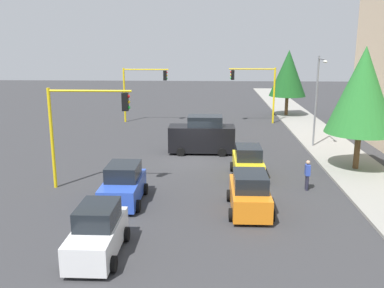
% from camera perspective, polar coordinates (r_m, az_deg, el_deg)
% --- Properties ---
extents(ground_plane, '(120.00, 120.00, 0.00)m').
position_cam_1_polar(ground_plane, '(29.50, 0.09, -2.16)').
color(ground_plane, '#353538').
extents(sidewalk_kerb, '(80.00, 4.00, 0.15)m').
position_cam_1_polar(sidewalk_kerb, '(35.53, 17.62, 0.06)').
color(sidewalk_kerb, gray).
rests_on(sidewalk_kerb, ground).
extents(lane_arrow_near, '(2.40, 1.10, 1.10)m').
position_cam_1_polar(lane_arrow_near, '(19.13, -10.65, -11.44)').
color(lane_arrow_near, silver).
rests_on(lane_arrow_near, ground).
extents(traffic_signal_far_left, '(0.36, 4.59, 5.52)m').
position_cam_1_polar(traffic_signal_far_left, '(42.78, 8.60, 7.99)').
color(traffic_signal_far_left, yellow).
rests_on(traffic_signal_far_left, ground).
extents(traffic_signal_far_right, '(0.36, 4.59, 5.45)m').
position_cam_1_polar(traffic_signal_far_right, '(43.11, -6.71, 8.02)').
color(traffic_signal_far_right, yellow).
rests_on(traffic_signal_far_right, ground).
extents(traffic_signal_near_right, '(0.36, 4.59, 5.61)m').
position_cam_1_polar(traffic_signal_near_right, '(23.75, -14.42, 3.37)').
color(traffic_signal_near_right, yellow).
rests_on(traffic_signal_near_right, ground).
extents(street_lamp_curbside, '(2.15, 0.28, 7.00)m').
position_cam_1_polar(street_lamp_curbside, '(33.15, 16.58, 6.71)').
color(street_lamp_curbside, slate).
rests_on(street_lamp_curbside, ground).
extents(tree_roadside_far, '(3.92, 3.92, 7.16)m').
position_cam_1_polar(tree_roadside_far, '(47.20, 12.82, 9.27)').
color(tree_roadside_far, brown).
rests_on(tree_roadside_far, ground).
extents(tree_roadside_near, '(4.26, 4.26, 7.79)m').
position_cam_1_polar(tree_roadside_near, '(28.09, 21.98, 6.70)').
color(tree_roadside_near, brown).
rests_on(tree_roadside_near, ground).
extents(delivery_van_black, '(2.22, 4.80, 2.77)m').
position_cam_1_polar(delivery_van_black, '(31.10, 1.38, 1.11)').
color(delivery_van_black, black).
rests_on(delivery_van_black, ground).
extents(car_orange, '(4.02, 2.08, 1.98)m').
position_cam_1_polar(car_orange, '(20.75, 7.75, -6.62)').
color(car_orange, orange).
rests_on(car_orange, ground).
extents(car_blue, '(3.90, 2.11, 1.98)m').
position_cam_1_polar(car_blue, '(21.97, -9.23, -5.51)').
color(car_blue, blue).
rests_on(car_blue, ground).
extents(car_white, '(3.90, 1.94, 1.98)m').
position_cam_1_polar(car_white, '(16.99, -12.60, -11.58)').
color(car_white, white).
rests_on(car_white, ground).
extents(car_yellow, '(3.77, 2.00, 1.98)m').
position_cam_1_polar(car_yellow, '(25.78, 7.53, -2.56)').
color(car_yellow, yellow).
rests_on(car_yellow, ground).
extents(pedestrian_crossing, '(0.40, 0.24, 1.70)m').
position_cam_1_polar(pedestrian_crossing, '(24.26, 15.26, -3.94)').
color(pedestrian_crossing, '#262638').
rests_on(pedestrian_crossing, ground).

